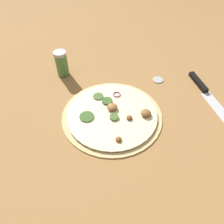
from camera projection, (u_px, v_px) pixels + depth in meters
ground_plane at (112, 116)px, 0.78m from camera, size 3.00×3.00×0.00m
pizza at (112, 114)px, 0.77m from camera, size 0.36×0.36×0.03m
knife at (206, 92)px, 0.86m from camera, size 0.24×0.30×0.02m
spice_jar at (62, 64)px, 0.90m from camera, size 0.05×0.05×0.11m
loose_cap at (158, 79)px, 0.92m from camera, size 0.04×0.04×0.01m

